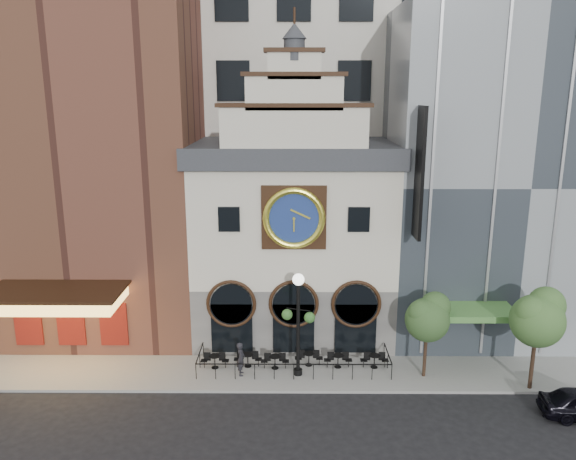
# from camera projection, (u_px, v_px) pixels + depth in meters

# --- Properties ---
(ground) EXTENTS (120.00, 120.00, 0.00)m
(ground) POSITION_uv_depth(u_px,v_px,m) (294.00, 393.00, 29.32)
(ground) COLOR black
(ground) RESTS_ON ground
(sidewalk) EXTENTS (44.00, 5.00, 0.15)m
(sidewalk) POSITION_uv_depth(u_px,v_px,m) (294.00, 369.00, 31.72)
(sidewalk) COLOR gray
(sidewalk) RESTS_ON ground
(clock_building) EXTENTS (12.60, 8.78, 18.65)m
(clock_building) POSITION_uv_depth(u_px,v_px,m) (294.00, 233.00, 35.29)
(clock_building) COLOR #605E5B
(clock_building) RESTS_ON ground
(theater_building) EXTENTS (14.00, 15.60, 25.00)m
(theater_building) POSITION_uv_depth(u_px,v_px,m) (91.00, 135.00, 36.00)
(theater_building) COLOR brown
(theater_building) RESTS_ON ground
(retail_building) EXTENTS (14.00, 14.40, 20.00)m
(retail_building) POSITION_uv_depth(u_px,v_px,m) (493.00, 173.00, 36.47)
(retail_building) COLOR gray
(retail_building) RESTS_ON ground
(office_tower) EXTENTS (20.00, 16.00, 40.00)m
(office_tower) POSITION_uv_depth(u_px,v_px,m) (293.00, 30.00, 43.87)
(office_tower) COLOR silver
(office_tower) RESTS_ON ground
(cafe_railing) EXTENTS (10.60, 2.60, 0.90)m
(cafe_railing) POSITION_uv_depth(u_px,v_px,m) (294.00, 361.00, 31.60)
(cafe_railing) COLOR black
(cafe_railing) RESTS_ON sidewalk
(bistro_0) EXTENTS (1.58, 0.68, 0.90)m
(bistro_0) POSITION_uv_depth(u_px,v_px,m) (215.00, 360.00, 31.60)
(bistro_0) COLOR black
(bistro_0) RESTS_ON sidewalk
(bistro_1) EXTENTS (1.58, 0.68, 0.90)m
(bistro_1) POSITION_uv_depth(u_px,v_px,m) (248.00, 359.00, 31.76)
(bistro_1) COLOR black
(bistro_1) RESTS_ON sidewalk
(bistro_2) EXTENTS (1.58, 0.68, 0.90)m
(bistro_2) POSITION_uv_depth(u_px,v_px,m) (275.00, 361.00, 31.54)
(bistro_2) COLOR black
(bistro_2) RESTS_ON sidewalk
(bistro_3) EXTENTS (1.58, 0.68, 0.90)m
(bistro_3) POSITION_uv_depth(u_px,v_px,m) (309.00, 358.00, 31.90)
(bistro_3) COLOR black
(bistro_3) RESTS_ON sidewalk
(bistro_4) EXTENTS (1.58, 0.68, 0.90)m
(bistro_4) POSITION_uv_depth(u_px,v_px,m) (338.00, 360.00, 31.67)
(bistro_4) COLOR black
(bistro_4) RESTS_ON sidewalk
(bistro_5) EXTENTS (1.58, 0.68, 0.90)m
(bistro_5) POSITION_uv_depth(u_px,v_px,m) (374.00, 360.00, 31.65)
(bistro_5) COLOR black
(bistro_5) RESTS_ON sidewalk
(pedestrian) EXTENTS (0.51, 0.72, 1.89)m
(pedestrian) POSITION_uv_depth(u_px,v_px,m) (241.00, 359.00, 30.75)
(pedestrian) COLOR black
(pedestrian) RESTS_ON sidewalk
(lamppost) EXTENTS (1.80, 1.01, 5.85)m
(lamppost) POSITION_uv_depth(u_px,v_px,m) (298.00, 313.00, 30.11)
(lamppost) COLOR black
(lamppost) RESTS_ON sidewalk
(tree_left) EXTENTS (2.47, 2.38, 4.77)m
(tree_left) POSITION_uv_depth(u_px,v_px,m) (428.00, 316.00, 30.02)
(tree_left) COLOR #382619
(tree_left) RESTS_ON sidewalk
(tree_right) EXTENTS (2.85, 2.75, 5.49)m
(tree_right) POSITION_uv_depth(u_px,v_px,m) (538.00, 316.00, 28.65)
(tree_right) COLOR #382619
(tree_right) RESTS_ON sidewalk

